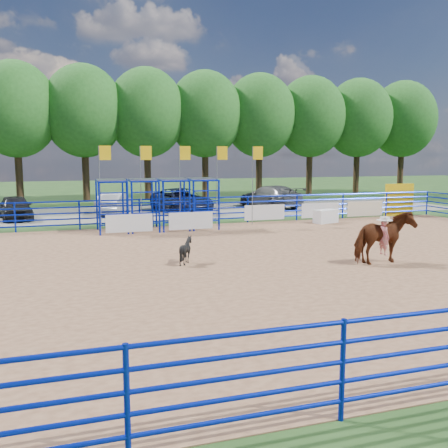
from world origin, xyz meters
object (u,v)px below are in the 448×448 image
Objects in this scene: announcer_table at (326,216)px; horse_and_rider at (384,237)px; car_d at (270,197)px; car_b at (114,203)px; calf at (186,250)px; car_a at (15,207)px; car_c at (181,200)px.

horse_and_rider is (-3.28, -9.90, 0.57)m from announcer_table.
horse_and_rider reaches higher than car_d.
car_b is at bearing -13.73° from car_d.
calf is (-9.77, -7.80, 0.10)m from announcer_table.
car_a is at bearing 8.61° from calf.
car_c is at bearing 130.62° from announcer_table.
car_c reaches higher than calf.
announcer_table is 8.39m from car_d.
announcer_table is at bearing -60.02° from car_c.
announcer_table is 0.25× the size of car_d.
car_b is at bearing 112.30° from horse_and_rider.
calf is at bearing -112.89° from car_c.
car_c is (-3.16, 17.41, -0.17)m from horse_and_rider.
announcer_table is 12.50m from calf.
horse_and_rider is 18.61m from car_d.
car_d is at bearing 79.17° from horse_and_rider.
car_b is 0.73× the size of car_c.
horse_and_rider reaches higher than car_a.
car_b is 0.75× the size of car_d.
announcer_table is 1.48× the size of calf.
car_d is at bearing 88.51° from announcer_table.
car_d reaches higher than car_b.
calf is 0.22× the size of car_b.
car_a is 5.91m from car_b.
horse_and_rider is at bearing -108.33° from announcer_table.
car_c is (3.33, 15.31, 0.31)m from calf.
calf is at bearing 43.99° from car_d.
car_c is at bearing -28.13° from calf.
car_c is at bearing -170.74° from car_b.
horse_and_rider is 21.43m from car_a.
car_b reaches higher than calf.
car_b is (-10.73, 8.27, 0.30)m from announcer_table.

